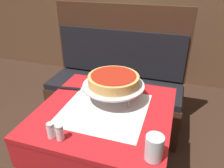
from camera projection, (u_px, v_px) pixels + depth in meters
The scene contains 11 objects.
dining_table_front at pixel (105, 125), 1.35m from camera, with size 0.78×0.78×0.75m.
dining_table_rear at pixel (119, 48), 2.72m from camera, with size 0.64×0.64×0.75m.
booth_bench at pixel (115, 93), 2.25m from camera, with size 1.33×0.49×1.21m.
pizza_pan_stand at pixel (113, 86), 1.35m from camera, with size 0.38×0.38×0.11m.
deep_dish_pizza at pixel (114, 80), 1.33m from camera, with size 0.31×0.31×0.06m.
pizza_server at pixel (77, 89), 1.50m from camera, with size 0.25×0.09×0.01m.
water_glass_near at pixel (154, 148), 0.93m from camera, with size 0.08×0.08×0.12m.
salt_shaker at pixel (51, 130), 1.06m from camera, with size 0.04×0.04×0.08m.
pepper_shaker at pixel (60, 132), 1.05m from camera, with size 0.04×0.04×0.08m.
napkin_holder at pixel (130, 79), 1.55m from camera, with size 0.10×0.05×0.09m.
condiment_caddy at pixel (112, 34), 2.64m from camera, with size 0.14×0.14×0.18m.
Camera 1 is at (0.37, -1.01, 1.49)m, focal length 35.00 mm.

